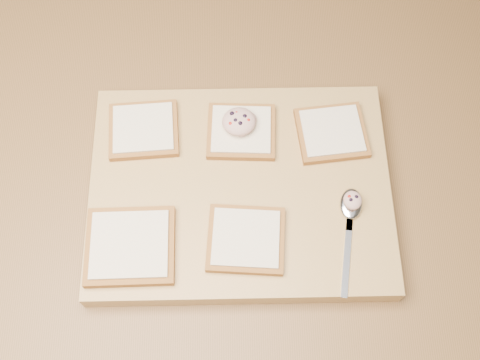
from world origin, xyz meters
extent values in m
plane|color=#515459|center=(0.00, 0.00, 0.00)|extent=(4.00, 4.00, 0.00)
cube|color=slate|center=(0.00, 0.00, 0.42)|extent=(1.90, 0.75, 0.84)
cube|color=brown|center=(0.00, 0.00, 0.87)|extent=(2.00, 0.80, 0.06)
cube|color=#B2884C|center=(0.04, -0.05, 0.92)|extent=(0.47, 0.36, 0.04)
cube|color=brown|center=(-0.11, 0.05, 0.94)|extent=(0.12, 0.11, 0.01)
cube|color=beige|center=(-0.11, 0.05, 0.95)|extent=(0.10, 0.09, 0.00)
cube|color=brown|center=(0.04, 0.04, 0.94)|extent=(0.11, 0.10, 0.01)
cube|color=beige|center=(0.04, 0.04, 0.95)|extent=(0.10, 0.09, 0.00)
cube|color=brown|center=(0.19, 0.03, 0.94)|extent=(0.12, 0.11, 0.01)
cube|color=beige|center=(0.19, 0.03, 0.95)|extent=(0.10, 0.09, 0.00)
cube|color=brown|center=(-0.12, -0.15, 0.94)|extent=(0.13, 0.12, 0.01)
cube|color=beige|center=(-0.12, -0.15, 0.95)|extent=(0.11, 0.10, 0.00)
cube|color=brown|center=(0.05, -0.14, 0.94)|extent=(0.12, 0.11, 0.01)
cube|color=beige|center=(0.05, -0.14, 0.95)|extent=(0.10, 0.10, 0.00)
ellipsoid|color=tan|center=(0.04, 0.05, 0.97)|extent=(0.05, 0.05, 0.02)
sphere|color=black|center=(0.05, 0.05, 0.97)|extent=(0.01, 0.01, 0.01)
sphere|color=black|center=(0.03, 0.06, 0.97)|extent=(0.01, 0.01, 0.01)
sphere|color=black|center=(0.04, 0.04, 0.97)|extent=(0.01, 0.01, 0.01)
sphere|color=black|center=(0.03, 0.04, 0.97)|extent=(0.01, 0.01, 0.01)
sphere|color=#A5140C|center=(0.05, 0.04, 0.97)|extent=(0.01, 0.01, 0.01)
sphere|color=#A5140C|center=(0.04, 0.06, 0.97)|extent=(0.01, 0.01, 0.01)
sphere|color=#A5140C|center=(0.03, 0.04, 0.97)|extent=(0.01, 0.01, 0.01)
ellipsoid|color=silver|center=(0.21, -0.09, 0.94)|extent=(0.04, 0.06, 0.01)
cube|color=silver|center=(0.20, -0.11, 0.94)|extent=(0.01, 0.03, 0.00)
cube|color=silver|center=(0.20, -0.17, 0.94)|extent=(0.03, 0.13, 0.00)
ellipsoid|color=tan|center=(0.21, -0.09, 0.96)|extent=(0.03, 0.03, 0.02)
sphere|color=black|center=(0.21, -0.09, 0.96)|extent=(0.01, 0.01, 0.01)
sphere|color=black|center=(0.20, -0.09, 0.96)|extent=(0.01, 0.01, 0.01)
sphere|color=#A5140C|center=(0.20, -0.08, 0.96)|extent=(0.01, 0.01, 0.01)
camera|label=1|loc=(0.03, -0.44, 1.79)|focal=45.00mm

